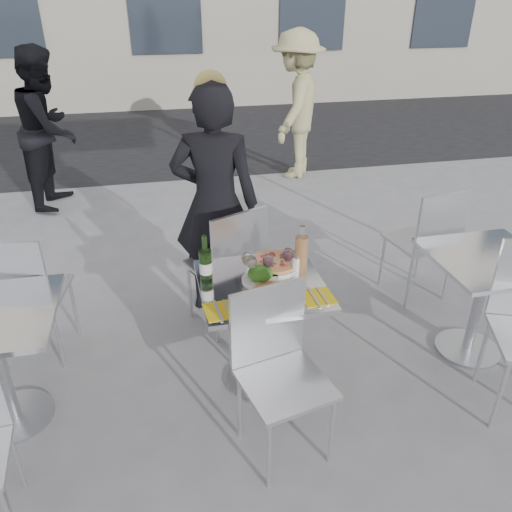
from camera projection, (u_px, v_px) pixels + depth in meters
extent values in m
plane|color=slate|center=(261.00, 381.00, 3.26)|extent=(80.00, 80.00, 0.00)
cube|color=black|center=(180.00, 133.00, 8.85)|extent=(24.00, 5.00, 0.00)
cylinder|color=#B7BABF|center=(261.00, 379.00, 3.26)|extent=(0.44, 0.44, 0.02)
cylinder|color=#B7BABF|center=(261.00, 335.00, 3.09)|extent=(0.07, 0.07, 0.72)
cube|color=silver|center=(261.00, 285.00, 2.91)|extent=(0.72, 0.72, 0.03)
cylinder|color=#B7BABF|center=(16.00, 416.00, 2.97)|extent=(0.44, 0.44, 0.02)
cylinder|color=#B7BABF|center=(2.00, 370.00, 2.81)|extent=(0.07, 0.07, 0.72)
cylinder|color=#B7BABF|center=(467.00, 348.00, 3.54)|extent=(0.44, 0.44, 0.02)
cylinder|color=#B7BABF|center=(477.00, 306.00, 3.37)|extent=(0.07, 0.07, 0.72)
cube|color=silver|center=(489.00, 259.00, 3.19)|extent=(0.72, 0.72, 0.03)
cylinder|color=silver|center=(232.00, 276.00, 3.98)|extent=(0.03, 0.03, 0.48)
cylinder|color=silver|center=(190.00, 291.00, 3.78)|extent=(0.03, 0.03, 0.48)
cylinder|color=silver|center=(260.00, 297.00, 3.71)|extent=(0.03, 0.03, 0.48)
cylinder|color=silver|center=(216.00, 315.00, 3.51)|extent=(0.03, 0.03, 0.48)
cube|color=silver|center=(223.00, 265.00, 3.63)|extent=(0.58, 0.58, 0.03)
cube|color=silver|center=(240.00, 246.00, 3.35)|extent=(0.42, 0.20, 0.48)
cylinder|color=silver|center=(269.00, 455.00, 2.46)|extent=(0.02, 0.02, 0.46)
cylinder|color=silver|center=(332.00, 431.00, 2.60)|extent=(0.02, 0.02, 0.46)
cylinder|color=silver|center=(240.00, 406.00, 2.76)|extent=(0.02, 0.02, 0.46)
cylinder|color=silver|center=(297.00, 386.00, 2.89)|extent=(0.02, 0.02, 0.46)
cube|color=silver|center=(286.00, 384.00, 2.57)|extent=(0.51, 0.51, 0.03)
cube|color=silver|center=(268.00, 323.00, 2.62)|extent=(0.42, 0.12, 0.46)
cylinder|color=silver|center=(74.00, 307.00, 3.60)|extent=(0.03, 0.03, 0.47)
cylinder|color=silver|center=(21.00, 309.00, 3.58)|extent=(0.03, 0.03, 0.47)
cylinder|color=silver|center=(58.00, 340.00, 3.26)|extent=(0.03, 0.03, 0.47)
cylinder|color=silver|center=(0.00, 341.00, 3.25)|extent=(0.03, 0.03, 0.47)
cube|color=silver|center=(31.00, 293.00, 3.31)|extent=(0.51, 0.51, 0.03)
cube|color=silver|center=(9.00, 277.00, 2.99)|extent=(0.44, 0.10, 0.47)
cylinder|color=silver|center=(17.00, 460.00, 2.47)|extent=(0.02, 0.02, 0.40)
cylinder|color=silver|center=(419.00, 254.00, 4.33)|extent=(0.02, 0.02, 0.47)
cylinder|color=silver|center=(382.00, 261.00, 4.21)|extent=(0.02, 0.02, 0.47)
cylinder|color=silver|center=(448.00, 274.00, 4.02)|extent=(0.02, 0.02, 0.47)
cylinder|color=silver|center=(409.00, 283.00, 3.90)|extent=(0.02, 0.02, 0.47)
cube|color=silver|center=(419.00, 241.00, 4.00)|extent=(0.49, 0.49, 0.03)
cube|color=silver|center=(442.00, 223.00, 3.70)|extent=(0.43, 0.09, 0.47)
cylinder|color=silver|center=(500.00, 395.00, 2.80)|extent=(0.03, 0.03, 0.49)
cylinder|color=silver|center=(482.00, 351.00, 3.15)|extent=(0.03, 0.03, 0.49)
imported|color=black|center=(215.00, 204.00, 3.64)|extent=(0.73, 0.58, 1.76)
imported|color=black|center=(48.00, 129.00, 5.57)|extent=(0.82, 0.97, 1.76)
imported|color=tan|center=(296.00, 106.00, 6.44)|extent=(1.19, 1.38, 1.85)
cylinder|color=#DBA255|center=(276.00, 296.00, 2.76)|extent=(0.30, 0.30, 0.02)
cylinder|color=beige|center=(276.00, 295.00, 2.76)|extent=(0.27, 0.27, 0.00)
cylinder|color=white|center=(274.00, 263.00, 3.10)|extent=(0.33, 0.33, 0.01)
cylinder|color=#DBA255|center=(274.00, 261.00, 3.09)|extent=(0.29, 0.29, 0.02)
cylinder|color=beige|center=(274.00, 260.00, 3.09)|extent=(0.26, 0.26, 0.00)
cylinder|color=white|center=(260.00, 279.00, 2.94)|extent=(0.22, 0.22, 0.01)
ellipsoid|color=#1B6118|center=(260.00, 273.00, 2.92)|extent=(0.15, 0.15, 0.08)
sphere|color=#B21914|center=(266.00, 269.00, 2.94)|extent=(0.03, 0.03, 0.03)
cylinder|color=#2D541F|center=(206.00, 266.00, 2.88)|extent=(0.07, 0.07, 0.20)
cone|color=#2D541F|center=(205.00, 251.00, 2.83)|extent=(0.07, 0.07, 0.03)
cylinder|color=#2D541F|center=(205.00, 244.00, 2.81)|extent=(0.03, 0.03, 0.10)
cylinder|color=silver|center=(206.00, 267.00, 2.89)|extent=(0.07, 0.08, 0.07)
cylinder|color=#E2A060|center=(301.00, 253.00, 3.00)|extent=(0.08, 0.08, 0.22)
cylinder|color=white|center=(302.00, 232.00, 2.93)|extent=(0.03, 0.03, 0.08)
cylinder|color=white|center=(296.00, 264.00, 3.02)|extent=(0.06, 0.06, 0.09)
cylinder|color=silver|center=(297.00, 256.00, 2.99)|extent=(0.06, 0.06, 0.02)
cylinder|color=white|center=(252.00, 279.00, 2.94)|extent=(0.06, 0.06, 0.00)
cylinder|color=white|center=(252.00, 272.00, 2.92)|extent=(0.01, 0.01, 0.09)
ellipsoid|color=white|center=(252.00, 262.00, 2.89)|extent=(0.07, 0.07, 0.08)
ellipsoid|color=beige|center=(252.00, 264.00, 2.90)|extent=(0.05, 0.05, 0.05)
cylinder|color=white|center=(247.00, 275.00, 2.98)|extent=(0.06, 0.06, 0.00)
cylinder|color=white|center=(247.00, 269.00, 2.96)|extent=(0.01, 0.01, 0.09)
ellipsoid|color=white|center=(247.00, 259.00, 2.92)|extent=(0.07, 0.07, 0.08)
ellipsoid|color=beige|center=(247.00, 260.00, 2.93)|extent=(0.05, 0.05, 0.05)
cylinder|color=white|center=(268.00, 277.00, 2.96)|extent=(0.06, 0.06, 0.00)
cylinder|color=white|center=(268.00, 271.00, 2.94)|extent=(0.01, 0.01, 0.09)
ellipsoid|color=white|center=(268.00, 261.00, 2.91)|extent=(0.07, 0.07, 0.08)
ellipsoid|color=#45091A|center=(268.00, 262.00, 2.91)|extent=(0.05, 0.05, 0.05)
cylinder|color=white|center=(287.00, 271.00, 3.03)|extent=(0.06, 0.06, 0.00)
cylinder|color=white|center=(288.00, 264.00, 3.01)|extent=(0.01, 0.01, 0.09)
ellipsoid|color=white|center=(288.00, 254.00, 2.98)|extent=(0.07, 0.07, 0.08)
ellipsoid|color=#45091A|center=(288.00, 256.00, 2.98)|extent=(0.05, 0.05, 0.05)
cube|color=yellow|center=(222.00, 310.00, 2.66)|extent=(0.20, 0.20, 0.00)
cube|color=#B7BABF|center=(218.00, 310.00, 2.65)|extent=(0.03, 0.20, 0.00)
cube|color=#B7BABF|center=(227.00, 309.00, 2.66)|extent=(0.03, 0.18, 0.00)
cube|color=yellow|center=(317.00, 297.00, 2.77)|extent=(0.19, 0.19, 0.00)
cube|color=#B7BABF|center=(314.00, 297.00, 2.77)|extent=(0.02, 0.20, 0.00)
cube|color=#B7BABF|center=(322.00, 296.00, 2.77)|extent=(0.02, 0.18, 0.00)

